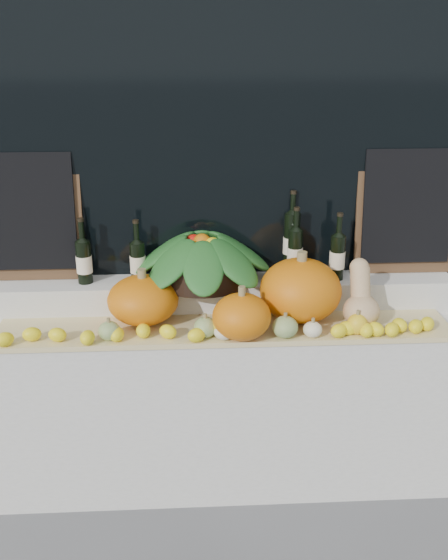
# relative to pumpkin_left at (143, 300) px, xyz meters

# --- Properties ---
(storefront_facade) EXTENTS (7.00, 0.94, 4.50)m
(storefront_facade) POSITION_rel_pumpkin_left_xyz_m (0.38, 0.77, 1.23)
(storefront_facade) COLOR beige
(storefront_facade) RESTS_ON ground
(display_sill) EXTENTS (2.30, 0.55, 0.88)m
(display_sill) POSITION_rel_pumpkin_left_xyz_m (0.38, 0.05, -0.58)
(display_sill) COLOR silver
(display_sill) RESTS_ON ground
(rear_tier) EXTENTS (2.30, 0.25, 0.16)m
(rear_tier) POSITION_rel_pumpkin_left_xyz_m (0.38, 0.20, -0.06)
(rear_tier) COLOR silver
(rear_tier) RESTS_ON display_sill
(straw_bedding) EXTENTS (2.10, 0.32, 0.02)m
(straw_bedding) POSITION_rel_pumpkin_left_xyz_m (0.38, -0.08, -0.13)
(straw_bedding) COLOR tan
(straw_bedding) RESTS_ON display_sill
(pumpkin_left) EXTENTS (0.38, 0.38, 0.23)m
(pumpkin_left) POSITION_rel_pumpkin_left_xyz_m (0.00, 0.00, 0.00)
(pumpkin_left) COLOR orange
(pumpkin_left) RESTS_ON straw_bedding
(pumpkin_right) EXTENTS (0.39, 0.39, 0.30)m
(pumpkin_right) POSITION_rel_pumpkin_left_xyz_m (0.73, -0.01, 0.04)
(pumpkin_right) COLOR orange
(pumpkin_right) RESTS_ON straw_bedding
(pumpkin_center) EXTENTS (0.30, 0.30, 0.21)m
(pumpkin_center) POSITION_rel_pumpkin_left_xyz_m (0.44, -0.19, -0.01)
(pumpkin_center) COLOR orange
(pumpkin_center) RESTS_ON straw_bedding
(butternut_squash) EXTENTS (0.17, 0.22, 0.30)m
(butternut_squash) POSITION_rel_pumpkin_left_xyz_m (1.00, -0.08, 0.01)
(butternut_squash) COLOR tan
(butternut_squash) RESTS_ON straw_bedding
(decorative_gourds) EXTENTS (1.20, 0.13, 0.14)m
(decorative_gourds) POSITION_rel_pumpkin_left_xyz_m (0.45, -0.18, -0.06)
(decorative_gourds) COLOR #32681F
(decorative_gourds) RESTS_ON straw_bedding
(lemon_heap) EXTENTS (2.20, 0.16, 0.06)m
(lemon_heap) POSITION_rel_pumpkin_left_xyz_m (0.38, -0.19, -0.08)
(lemon_heap) COLOR yellow
(lemon_heap) RESTS_ON straw_bedding
(produce_bowl) EXTENTS (0.71, 0.71, 0.25)m
(produce_bowl) POSITION_rel_pumpkin_left_xyz_m (0.28, 0.18, 0.14)
(produce_bowl) COLOR black
(produce_bowl) RESTS_ON rear_tier
(wine_bottle_far_left) EXTENTS (0.08, 0.08, 0.32)m
(wine_bottle_far_left) POSITION_rel_pumpkin_left_xyz_m (-0.29, 0.18, 0.13)
(wine_bottle_far_left) COLOR black
(wine_bottle_far_left) RESTS_ON rear_tier
(wine_bottle_near_left) EXTENTS (0.08, 0.08, 0.31)m
(wine_bottle_near_left) POSITION_rel_pumpkin_left_xyz_m (-0.03, 0.19, 0.13)
(wine_bottle_near_left) COLOR black
(wine_bottle_near_left) RESTS_ON rear_tier
(wine_bottle_tall) EXTENTS (0.08, 0.08, 0.42)m
(wine_bottle_tall) POSITION_rel_pumpkin_left_xyz_m (0.73, 0.27, 0.18)
(wine_bottle_tall) COLOR black
(wine_bottle_tall) RESTS_ON rear_tier
(wine_bottle_near_right) EXTENTS (0.08, 0.08, 0.36)m
(wine_bottle_near_right) POSITION_rel_pumpkin_left_xyz_m (0.74, 0.20, 0.15)
(wine_bottle_near_right) COLOR black
(wine_bottle_near_right) RESTS_ON rear_tier
(wine_bottle_far_right) EXTENTS (0.08, 0.08, 0.34)m
(wine_bottle_far_right) POSITION_rel_pumpkin_left_xyz_m (0.94, 0.16, 0.14)
(wine_bottle_far_right) COLOR black
(wine_bottle_far_right) RESTS_ON rear_tier
(chalkboard_left) EXTENTS (0.50, 0.10, 0.62)m
(chalkboard_left) POSITION_rel_pumpkin_left_xyz_m (-0.54, 0.26, 0.35)
(chalkboard_left) COLOR #4C331E
(chalkboard_left) RESTS_ON rear_tier
(chalkboard_right) EXTENTS (0.50, 0.10, 0.62)m
(chalkboard_right) POSITION_rel_pumpkin_left_xyz_m (1.30, 0.26, 0.35)
(chalkboard_right) COLOR #4C331E
(chalkboard_right) RESTS_ON rear_tier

